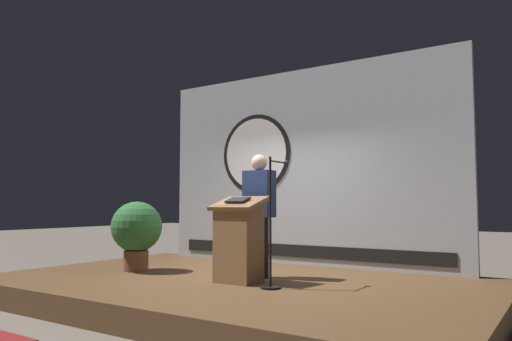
{
  "coord_description": "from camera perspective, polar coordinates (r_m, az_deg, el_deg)",
  "views": [
    {
      "loc": [
        3.76,
        -5.26,
        1.28
      ],
      "look_at": [
        0.19,
        0.17,
        1.74
      ],
      "focal_mm": 33.98,
      "sensor_mm": 36.0,
      "label": 1
    }
  ],
  "objects": [
    {
      "name": "microphone_stand",
      "position": [
        5.79,
        1.97,
        -8.28
      ],
      "size": [
        0.24,
        0.53,
        1.55
      ],
      "color": "black",
      "rests_on": "stage_platform"
    },
    {
      "name": "banner_display",
      "position": [
        8.08,
        5.24,
        0.47
      ],
      "size": [
        5.33,
        0.12,
        3.23
      ],
      "color": "#B2B7C1",
      "rests_on": "stage_platform"
    },
    {
      "name": "ground_plane",
      "position": [
        6.59,
        -2.28,
        -15.22
      ],
      "size": [
        40.0,
        40.0,
        0.0
      ],
      "primitive_type": "plane",
      "color": "#6B6056"
    },
    {
      "name": "podium",
      "position": [
        6.18,
        -2.06,
        -8.26
      ],
      "size": [
        0.64,
        0.49,
        1.09
      ],
      "color": "olive",
      "rests_on": "stage_platform"
    },
    {
      "name": "potted_plant",
      "position": [
        7.46,
        -13.88,
        -6.77
      ],
      "size": [
        0.75,
        0.75,
        1.02
      ],
      "color": "brown",
      "rests_on": "stage_platform"
    },
    {
      "name": "stage_platform",
      "position": [
        6.56,
        -2.28,
        -13.93
      ],
      "size": [
        6.4,
        4.0,
        0.3
      ],
      "primitive_type": "cube",
      "color": "brown",
      "rests_on": "ground"
    },
    {
      "name": "speaker_person",
      "position": [
        6.56,
        0.38,
        -5.18
      ],
      "size": [
        0.4,
        0.26,
        1.66
      ],
      "color": "black",
      "rests_on": "stage_platform"
    }
  ]
}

